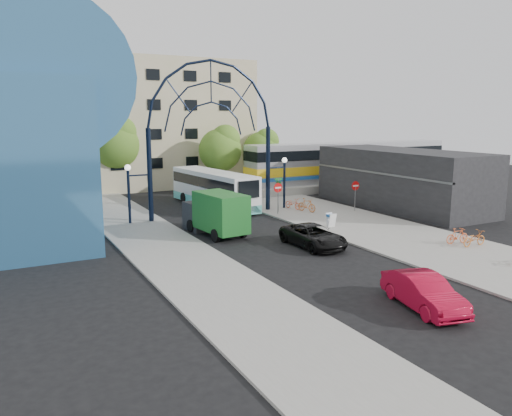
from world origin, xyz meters
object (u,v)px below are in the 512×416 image
gateway_arch (211,107)px  bike_far_a (474,238)px  city_bus (214,188)px  do_not_enter_sign (355,189)px  tree_north_b (115,142)px  red_sedan (424,292)px  tree_north_c (262,148)px  bike_near_a (293,203)px  green_truck (215,213)px  bike_near_b (307,205)px  tree_north_a (221,148)px  train_car (350,161)px  stop_sign (278,191)px  street_name_sign (278,188)px  black_suv (313,236)px  sandwich_board (331,218)px  bike_far_b (457,236)px

gateway_arch → bike_far_a: (10.06, -16.36, -7.96)m
gateway_arch → city_bus: bearing=65.9°
do_not_enter_sign → tree_north_b: (-14.88, 19.93, 3.29)m
red_sedan → bike_far_a: size_ratio=2.43×
tree_north_c → city_bus: bearing=-135.8°
gateway_arch → tree_north_b: 16.72m
bike_far_a → gateway_arch: bearing=32.0°
gateway_arch → do_not_enter_sign: 13.43m
bike_near_a → bike_far_a: bearing=-90.0°
green_truck → red_sedan: green_truck is taller
bike_near_b → bike_far_a: (2.73, -14.00, -0.07)m
tree_north_a → bike_near_b: tree_north_a is taller
train_car → stop_sign: bearing=-146.7°
do_not_enter_sign → tree_north_b: tree_north_b is taller
street_name_sign → black_suv: street_name_sign is taller
do_not_enter_sign → tree_north_a: tree_north_a is taller
do_not_enter_sign → city_bus: city_bus is taller
black_suv → bike_far_a: black_suv is taller
street_name_sign → sandwich_board: (0.40, -6.62, -1.39)m
tree_north_b → black_suv: tree_north_b is taller
bike_near_b → bike_far_b: (2.32, -13.11, -0.05)m
street_name_sign → tree_north_a: bearing=86.0°
bike_near_a → bike_far_a: size_ratio=0.97×
tree_north_c → bike_near_a: bearing=-109.2°
tree_north_c → black_suv: bearing=-112.3°
gateway_arch → city_bus: size_ratio=1.18×
tree_north_c → bike_near_b: tree_north_c is taller
tree_north_b → bike_far_a: size_ratio=4.44×
green_truck → black_suv: (3.98, -5.75, -0.77)m
street_name_sign → bike_near_a: (1.81, 0.65, -1.55)m
sandwich_board → tree_north_a: 20.33m
stop_sign → do_not_enter_sign: 6.51m
do_not_enter_sign → black_suv: do_not_enter_sign is taller
do_not_enter_sign → black_suv: 12.11m
do_not_enter_sign → green_truck: size_ratio=0.42×
do_not_enter_sign → train_car: size_ratio=0.10×
gateway_arch → stop_sign: size_ratio=5.46×
gateway_arch → red_sedan: size_ratio=3.11×
do_not_enter_sign → tree_north_b: size_ratio=0.31×
green_truck → tree_north_c: bearing=47.9°
gateway_arch → tree_north_b: size_ratio=1.70×
train_car → black_suv: size_ratio=5.12×
bike_far_a → bike_far_b: bearing=25.0°
red_sedan → sandwich_board: bearing=80.4°
do_not_enter_sign → street_name_sign: street_name_sign is taller
tree_north_c → bike_far_b: bearing=-94.8°
do_not_enter_sign → sandwich_board: size_ratio=2.51×
tree_north_a → bike_near_b: 14.88m
street_name_sign → tree_north_c: size_ratio=0.43×
gateway_arch → do_not_enter_sign: size_ratio=5.50×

